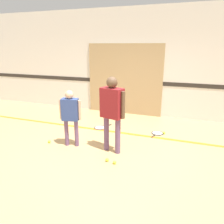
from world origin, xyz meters
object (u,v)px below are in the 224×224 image
tennis_ball_by_spare_racket (164,133)px  tennis_ball_stray_right (49,142)px  tennis_ball_near_instructor (115,162)px  person_instructor (112,107)px  person_student_left (70,112)px  racket_second_spare (100,127)px  racket_spare_on_floor (157,133)px  tennis_ball_stray_left (107,160)px

tennis_ball_by_spare_racket → tennis_ball_stray_right: bearing=-149.4°
tennis_ball_near_instructor → tennis_ball_by_spare_racket: (0.69, 1.78, 0.00)m
tennis_ball_near_instructor → tennis_ball_stray_right: 1.73m
person_instructor → person_student_left: size_ratio=1.26×
racket_second_spare → racket_spare_on_floor: bearing=-53.2°
person_instructor → tennis_ball_near_instructor: 1.07m
person_student_left → tennis_ball_stray_right: person_student_left is taller
person_instructor → tennis_ball_stray_right: 1.74m
tennis_ball_near_instructor → tennis_ball_stray_right: size_ratio=1.00×
person_student_left → tennis_ball_by_spare_racket: size_ratio=18.70×
tennis_ball_near_instructor → person_instructor: bearing=115.0°
person_instructor → tennis_ball_stray_right: size_ratio=23.55×
tennis_ball_stray_right → person_student_left: bearing=6.7°
racket_second_spare → tennis_ball_by_spare_racket: size_ratio=8.28×
racket_spare_on_floor → tennis_ball_stray_right: 2.62m
person_student_left → tennis_ball_stray_right: bearing=174.8°
person_student_left → tennis_ball_near_instructor: bearing=-32.6°
person_instructor → person_student_left: 0.94m
tennis_ball_stray_right → person_instructor: bearing=4.3°
person_student_left → tennis_ball_stray_left: size_ratio=18.70×
tennis_ball_near_instructor → tennis_ball_stray_left: size_ratio=1.00×
racket_spare_on_floor → racket_second_spare: 1.50m
racket_spare_on_floor → tennis_ball_by_spare_racket: (0.16, 0.03, 0.02)m
person_student_left → tennis_ball_stray_left: bearing=-33.6°
racket_second_spare → tennis_ball_stray_left: tennis_ball_stray_left is taller
person_instructor → tennis_ball_stray_left: person_instructor is taller
racket_second_spare → tennis_ball_by_spare_racket: 1.67m
racket_second_spare → person_student_left: bearing=-155.4°
person_student_left → racket_second_spare: person_student_left is taller
racket_spare_on_floor → tennis_ball_by_spare_racket: size_ratio=7.69×
racket_second_spare → tennis_ball_by_spare_racket: bearing=-52.6°
racket_spare_on_floor → tennis_ball_near_instructor: (-0.53, -1.75, 0.02)m
racket_spare_on_floor → tennis_ball_stray_right: tennis_ball_stray_right is taller
person_student_left → tennis_ball_near_instructor: 1.42m
racket_second_spare → tennis_ball_by_spare_racket: tennis_ball_by_spare_racket is taller
tennis_ball_stray_right → racket_second_spare: bearing=60.3°
person_instructor → person_student_left: (-0.92, -0.05, -0.20)m
person_student_left → tennis_ball_by_spare_racket: bearing=24.4°
person_student_left → racket_second_spare: size_ratio=2.26×
tennis_ball_near_instructor → tennis_ball_by_spare_racket: same height
person_student_left → tennis_ball_near_instructor: person_student_left is taller
person_instructor → tennis_ball_stray_right: person_instructor is taller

